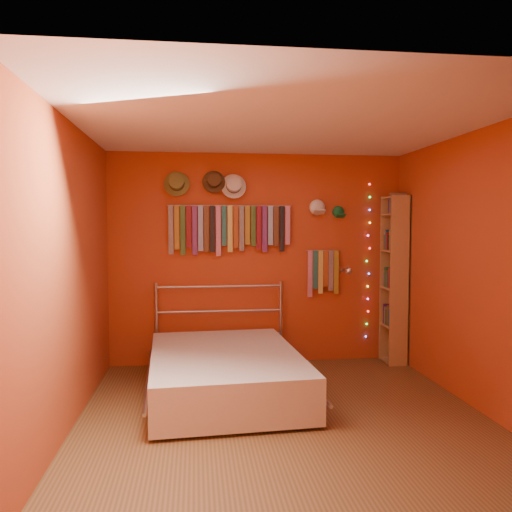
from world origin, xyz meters
name	(u,v)px	position (x,y,z in m)	size (l,w,h in m)	color
ground	(283,416)	(0.00, 0.00, 0.00)	(3.50, 3.50, 0.00)	#543D1C
back_wall	(258,259)	(0.00, 1.75, 1.25)	(3.50, 0.02, 2.50)	maroon
right_wall	(477,270)	(1.75, 0.00, 1.25)	(0.02, 3.50, 2.50)	maroon
left_wall	(70,275)	(-1.75, 0.00, 1.25)	(0.02, 3.50, 2.50)	maroon
ceiling	(284,123)	(0.00, 0.00, 2.50)	(3.50, 3.50, 0.02)	white
tie_rack	(229,227)	(-0.35, 1.68, 1.63)	(1.45, 0.03, 0.59)	#A6A6AB
small_tie_rack	(323,270)	(0.78, 1.68, 1.11)	(0.40, 0.03, 0.57)	#A6A6AB
fedora_olive	(177,183)	(-0.95, 1.65, 2.14)	(0.29, 0.16, 0.29)	olive
fedora_brown	(214,181)	(-0.52, 1.66, 2.16)	(0.26, 0.14, 0.26)	#463119
fedora_white	(234,185)	(-0.29, 1.65, 2.12)	(0.29, 0.16, 0.29)	silver
cap_white	(317,208)	(0.71, 1.70, 1.86)	(0.18, 0.23, 0.18)	white
cap_green	(338,212)	(0.97, 1.70, 1.81)	(0.16, 0.20, 0.16)	#186F35
fairy_lights	(368,261)	(1.36, 1.71, 1.22)	(0.06, 0.02, 1.89)	#FF3333
reading_lamp	(348,271)	(1.03, 1.49, 1.12)	(0.08, 0.33, 0.10)	#A6A6AB
bookshelf	(398,278)	(1.66, 1.53, 1.02)	(0.25, 0.34, 2.00)	#9F7E47
bed	(225,372)	(-0.47, 0.62, 0.23)	(1.61, 2.09, 0.99)	#A6A6AB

